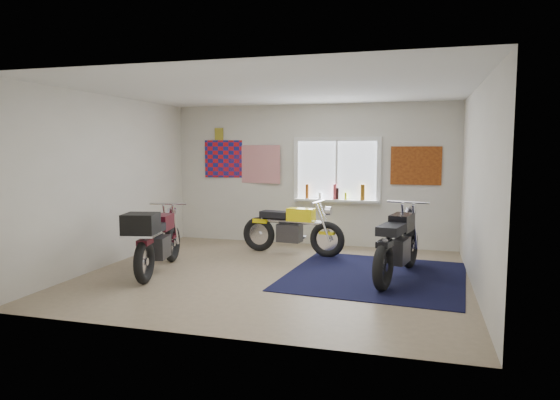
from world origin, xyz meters
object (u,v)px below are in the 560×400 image
(yellow_triumph, at_px, (292,230))
(black_chrome_bike, at_px, (398,246))
(maroon_tourer, at_px, (156,240))
(navy_rug, at_px, (375,276))

(yellow_triumph, height_order, black_chrome_bike, black_chrome_bike)
(maroon_tourer, bearing_deg, black_chrome_bike, -89.80)
(navy_rug, xyz_separation_m, maroon_tourer, (-3.15, -0.76, 0.52))
(navy_rug, bearing_deg, black_chrome_bike, -5.28)
(yellow_triumph, xyz_separation_m, black_chrome_bike, (1.88, -1.20, 0.04))
(navy_rug, height_order, maroon_tourer, maroon_tourer)
(navy_rug, relative_size, black_chrome_bike, 1.25)
(yellow_triumph, distance_m, maroon_tourer, 2.50)
(navy_rug, height_order, yellow_triumph, yellow_triumph)
(navy_rug, relative_size, yellow_triumph, 1.35)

